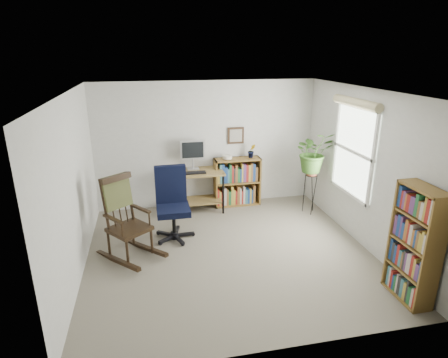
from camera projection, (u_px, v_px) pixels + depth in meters
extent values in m
cube|color=slate|center=(229.00, 253.00, 5.68)|extent=(4.20, 4.00, 0.00)
cube|color=silver|center=(230.00, 91.00, 4.90)|extent=(4.20, 4.00, 0.00)
cube|color=silver|center=(207.00, 145.00, 7.14)|extent=(4.20, 0.00, 2.40)
cube|color=silver|center=(277.00, 247.00, 3.44)|extent=(4.20, 0.00, 2.40)
cube|color=silver|center=(73.00, 189.00, 4.88)|extent=(0.00, 4.00, 2.40)
cube|color=silver|center=(364.00, 169.00, 5.70)|extent=(0.00, 4.00, 2.40)
cube|color=black|center=(195.00, 173.00, 6.83)|extent=(0.40, 0.15, 0.02)
imported|color=#356021|center=(315.00, 132.00, 6.60)|extent=(1.69, 1.88, 1.46)
imported|color=#356021|center=(251.00, 155.00, 7.21)|extent=(0.13, 0.24, 0.11)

